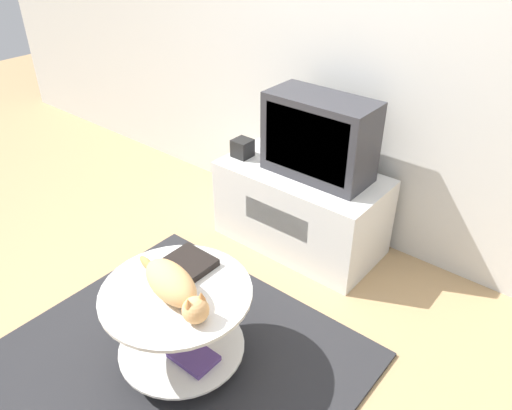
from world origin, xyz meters
The scene contains 9 objects.
ground_plane centered at (0.00, 0.00, 0.00)m, with size 12.00×12.00×0.00m, color tan.
wall_back centered at (0.00, 1.64, 1.30)m, with size 8.00×0.05×2.60m.
rug centered at (0.00, 0.00, 0.01)m, with size 1.69×1.53×0.02m.
tv_stand centered at (-0.13, 1.27, 0.27)m, with size 1.07×0.56×0.55m.
tv centered at (-0.04, 1.30, 0.80)m, with size 0.66×0.32×0.50m.
speaker centered at (-0.57, 1.19, 0.61)m, with size 0.12×0.12×0.12m.
coffee_table centered at (0.03, 0.03, 0.31)m, with size 0.71×0.71×0.47m.
dvd_box centered at (-0.06, 0.19, 0.51)m, with size 0.23×0.21×0.04m.
cat centered at (0.06, -0.01, 0.56)m, with size 0.56×0.24×0.15m.
Camera 1 is at (1.41, -1.08, 2.05)m, focal length 35.00 mm.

